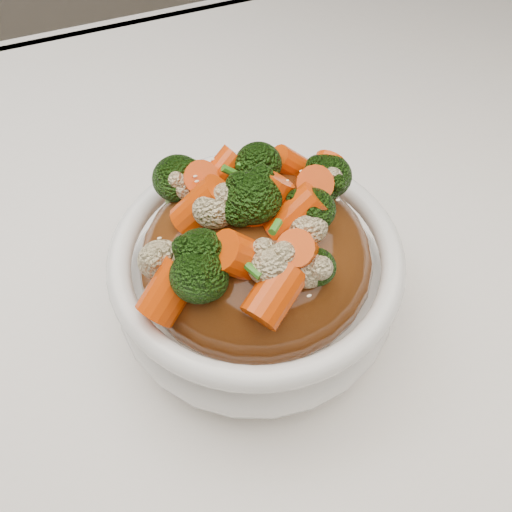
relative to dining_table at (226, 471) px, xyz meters
name	(u,v)px	position (x,y,z in m)	size (l,w,h in m)	color
dining_table	(226,471)	(0.00, 0.00, 0.00)	(1.20, 0.80, 0.75)	brown
tablecloth	(208,316)	(0.00, 0.00, 0.35)	(1.20, 0.80, 0.04)	white
bowl	(256,282)	(0.03, -0.02, 0.41)	(0.19, 0.19, 0.08)	white
sauce_base	(256,259)	(0.03, -0.02, 0.44)	(0.15, 0.15, 0.08)	#54290E
carrots	(256,200)	(0.03, -0.02, 0.49)	(0.15, 0.15, 0.04)	#D84307
broccoli	(256,201)	(0.03, -0.02, 0.49)	(0.15, 0.15, 0.04)	black
cauliflower	(256,203)	(0.03, -0.02, 0.49)	(0.15, 0.15, 0.03)	beige
scallions	(256,199)	(0.03, -0.02, 0.49)	(0.11, 0.11, 0.02)	#2E721A
sesame_seeds	(256,199)	(0.03, -0.02, 0.49)	(0.14, 0.14, 0.01)	beige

